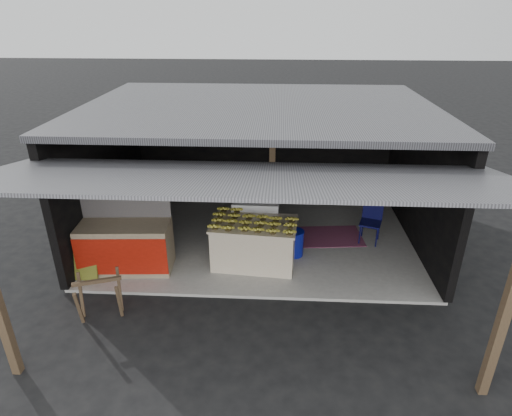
# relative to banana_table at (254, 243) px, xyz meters

# --- Properties ---
(ground) EXTENTS (80.00, 80.00, 0.00)m
(ground) POSITION_rel_banana_table_xyz_m (0.02, -1.13, -0.52)
(ground) COLOR black
(ground) RESTS_ON ground
(concrete_slab) EXTENTS (7.00, 5.00, 0.06)m
(concrete_slab) POSITION_rel_banana_table_xyz_m (0.02, 1.37, -0.49)
(concrete_slab) COLOR gray
(concrete_slab) RESTS_ON ground
(shophouse) EXTENTS (7.40, 7.29, 3.02)m
(shophouse) POSITION_rel_banana_table_xyz_m (0.03, 1.69, 1.58)
(shophouse) COLOR black
(shophouse) RESTS_ON ground
(banana_table) EXTENTS (1.76, 1.17, 0.92)m
(banana_table) POSITION_rel_banana_table_xyz_m (0.00, 0.00, 0.00)
(banana_table) COLOR beige
(banana_table) RESTS_ON concrete_slab
(banana_pile) EXTENTS (1.62, 1.06, 0.18)m
(banana_pile) POSITION_rel_banana_table_xyz_m (0.00, 0.00, 0.55)
(banana_pile) COLOR gold
(banana_pile) RESTS_ON banana_table
(white_crate) EXTENTS (0.99, 0.69, 1.08)m
(white_crate) POSITION_rel_banana_table_xyz_m (-0.01, 0.78, 0.07)
(white_crate) COLOR white
(white_crate) RESTS_ON concrete_slab
(neighbor_stall) EXTENTS (1.79, 0.89, 1.80)m
(neighbor_stall) POSITION_rel_banana_table_xyz_m (-2.51, -0.32, 0.07)
(neighbor_stall) COLOR #998466
(neighbor_stall) RESTS_ON concrete_slab
(green_signboard) EXTENTS (0.62, 0.26, 0.92)m
(green_signboard) POSITION_rel_banana_table_xyz_m (-3.27, -0.70, 0.00)
(green_signboard) COLOR black
(green_signboard) RESTS_ON concrete_slab
(sawhorse) EXTENTS (0.86, 0.85, 0.76)m
(sawhorse) POSITION_rel_banana_table_xyz_m (-2.50, -1.77, -0.04)
(sawhorse) COLOR #4E3B27
(sawhorse) RESTS_ON ground
(water_barrel) EXTENTS (0.37, 0.37, 0.54)m
(water_barrel) POSITION_rel_banana_table_xyz_m (0.83, 0.37, -0.19)
(water_barrel) COLOR #0C148C
(water_barrel) RESTS_ON concrete_slab
(plastic_chair) EXTENTS (0.56, 0.56, 0.94)m
(plastic_chair) POSITION_rel_banana_table_xyz_m (2.54, 1.11, 0.09)
(plastic_chair) COLOR #0A0B3A
(plastic_chair) RESTS_ON concrete_slab
(magenta_rug) EXTENTS (1.59, 1.14, 0.01)m
(magenta_rug) POSITION_rel_banana_table_xyz_m (1.64, 1.20, -0.46)
(magenta_rug) COLOR maroon
(magenta_rug) RESTS_ON concrete_slab
(picture_frames) EXTENTS (1.62, 0.04, 0.46)m
(picture_frames) POSITION_rel_banana_table_xyz_m (-0.14, 3.76, 1.41)
(picture_frames) COLOR black
(picture_frames) RESTS_ON shophouse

